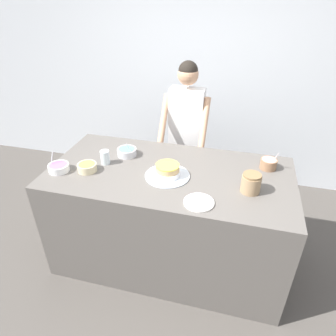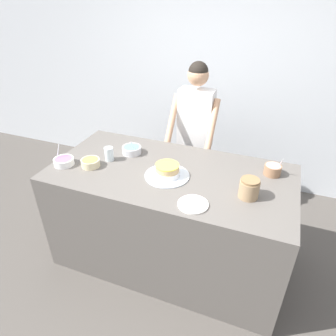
{
  "view_description": "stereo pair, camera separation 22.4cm",
  "coord_description": "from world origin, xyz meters",
  "views": [
    {
      "loc": [
        0.5,
        -1.48,
        2.22
      ],
      "look_at": [
        -0.0,
        0.44,
        1.01
      ],
      "focal_mm": 32.0,
      "sensor_mm": 36.0,
      "label": 1
    },
    {
      "loc": [
        0.71,
        -1.42,
        2.22
      ],
      "look_at": [
        -0.0,
        0.44,
        1.01
      ],
      "focal_mm": 32.0,
      "sensor_mm": 36.0,
      "label": 2
    }
  ],
  "objects": [
    {
      "name": "ground_plane",
      "position": [
        0.0,
        0.0,
        0.0
      ],
      "size": [
        14.0,
        14.0,
        0.0
      ],
      "primitive_type": "plane",
      "color": "#4C4742"
    },
    {
      "name": "wall_back",
      "position": [
        0.0,
        2.08,
        1.3
      ],
      "size": [
        10.0,
        0.05,
        2.6
      ],
      "color": "silver",
      "rests_on": "ground_plane"
    },
    {
      "name": "counter",
      "position": [
        0.0,
        0.49,
        0.47
      ],
      "size": [
        1.96,
        0.97,
        0.95
      ],
      "color": "#5B5651",
      "rests_on": "ground_plane"
    },
    {
      "name": "person_baker",
      "position": [
        -0.03,
        1.27,
        1.02
      ],
      "size": [
        0.46,
        0.45,
        1.64
      ],
      "color": "#2D2D38",
      "rests_on": "ground_plane"
    },
    {
      "name": "cake",
      "position": [
        -0.0,
        0.42,
        0.99
      ],
      "size": [
        0.35,
        0.35,
        0.1
      ],
      "color": "silver",
      "rests_on": "counter"
    },
    {
      "name": "frosting_bowl_blue",
      "position": [
        -0.43,
        0.66,
        0.98
      ],
      "size": [
        0.17,
        0.17,
        0.14
      ],
      "color": "silver",
      "rests_on": "counter"
    },
    {
      "name": "frosting_bowl_olive",
      "position": [
        -0.64,
        0.33,
        0.98
      ],
      "size": [
        0.15,
        0.15,
        0.06
      ],
      "color": "beige",
      "rests_on": "counter"
    },
    {
      "name": "frosting_bowl_purple",
      "position": [
        -0.86,
        0.28,
        0.98
      ],
      "size": [
        0.16,
        0.16,
        0.16
      ],
      "color": "white",
      "rests_on": "counter"
    },
    {
      "name": "frosting_bowl_pink",
      "position": [
        0.76,
        0.74,
        0.99
      ],
      "size": [
        0.13,
        0.13,
        0.16
      ],
      "color": "#936B4C",
      "rests_on": "counter"
    },
    {
      "name": "drinking_glass",
      "position": [
        -0.55,
        0.48,
        1.0
      ],
      "size": [
        0.08,
        0.08,
        0.12
      ],
      "color": "silver",
      "rests_on": "counter"
    },
    {
      "name": "ceramic_plate",
      "position": [
        0.29,
        0.14,
        0.95
      ],
      "size": [
        0.21,
        0.21,
        0.01
      ],
      "color": "white",
      "rests_on": "counter"
    },
    {
      "name": "stoneware_jar",
      "position": [
        0.63,
        0.37,
        1.02
      ],
      "size": [
        0.14,
        0.14,
        0.15
      ],
      "color": "#9E7F5B",
      "rests_on": "counter"
    }
  ]
}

